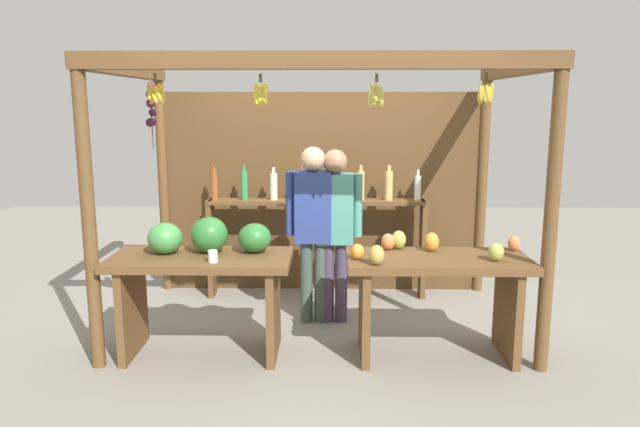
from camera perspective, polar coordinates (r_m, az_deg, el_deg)
The scene contains 7 objects.
ground_plane at distance 5.40m, azimuth 0.04°, elevation -10.45°, with size 12.00×12.00×0.00m, color gray.
market_stall at distance 5.52m, azimuth 0.08°, elevation 4.33°, with size 3.42×2.01×2.29m.
fruit_counter_left at distance 4.64m, azimuth -11.24°, elevation -5.18°, with size 1.38×0.64×1.08m.
fruit_counter_right at distance 4.60m, azimuth 11.16°, elevation -6.50°, with size 1.38×0.64×0.95m.
bottle_shelf_unit at distance 5.86m, azimuth -0.28°, elevation -0.34°, with size 2.19×0.22×1.35m.
vendor_man at distance 5.13m, azimuth -0.68°, elevation -0.56°, with size 0.48×0.21×1.58m.
vendor_woman at distance 5.15m, azimuth 1.46°, elevation -0.72°, with size 0.48×0.21×1.56m.
Camera 1 is at (0.09, -5.04, 1.94)m, focal length 32.86 mm.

